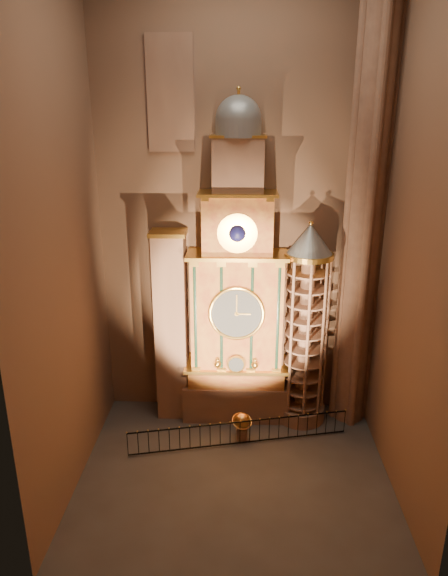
{
  "coord_description": "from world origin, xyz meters",
  "views": [
    {
      "loc": [
        0.19,
        -19.52,
        15.64
      ],
      "look_at": [
        -0.59,
        3.0,
        7.96
      ],
      "focal_mm": 32.0,
      "sensor_mm": 36.0,
      "label": 1
    }
  ],
  "objects_px": {
    "portrait_tower": "(171,326)",
    "celestial_globe": "(242,424)",
    "iron_railing": "(240,433)",
    "astronomical_clock": "(237,300)",
    "stair_turret": "(305,328)"
  },
  "relations": [
    {
      "from": "stair_turret",
      "to": "celestial_globe",
      "type": "bearing_deg",
      "value": -146.62
    },
    {
      "from": "portrait_tower",
      "to": "celestial_globe",
      "type": "height_order",
      "value": "portrait_tower"
    },
    {
      "from": "portrait_tower",
      "to": "iron_railing",
      "type": "bearing_deg",
      "value": -37.82
    },
    {
      "from": "stair_turret",
      "to": "iron_railing",
      "type": "xyz_separation_m",
      "value": [
        -3.27,
        -2.54,
        -4.58
      ]
    },
    {
      "from": "astronomical_clock",
      "to": "stair_turret",
      "type": "xyz_separation_m",
      "value": [
        3.5,
        -0.26,
        -1.41
      ]
    },
    {
      "from": "celestial_globe",
      "to": "iron_railing",
      "type": "xyz_separation_m",
      "value": [
        -0.09,
        -0.45,
        -0.2
      ]
    },
    {
      "from": "stair_turret",
      "to": "iron_railing",
      "type": "relative_size",
      "value": 1.01
    },
    {
      "from": "portrait_tower",
      "to": "stair_turret",
      "type": "distance_m",
      "value": 6.91
    },
    {
      "from": "stair_turret",
      "to": "celestial_globe",
      "type": "height_order",
      "value": "stair_turret"
    },
    {
      "from": "celestial_globe",
      "to": "stair_turret",
      "type": "bearing_deg",
      "value": 33.38
    },
    {
      "from": "iron_railing",
      "to": "celestial_globe",
      "type": "bearing_deg",
      "value": 78.4
    },
    {
      "from": "astronomical_clock",
      "to": "stair_turret",
      "type": "relative_size",
      "value": 1.55
    },
    {
      "from": "astronomical_clock",
      "to": "iron_railing",
      "type": "distance_m",
      "value": 6.62
    },
    {
      "from": "portrait_tower",
      "to": "celestial_globe",
      "type": "relative_size",
      "value": 6.87
    },
    {
      "from": "portrait_tower",
      "to": "celestial_globe",
      "type": "distance_m",
      "value": 6.14
    }
  ]
}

